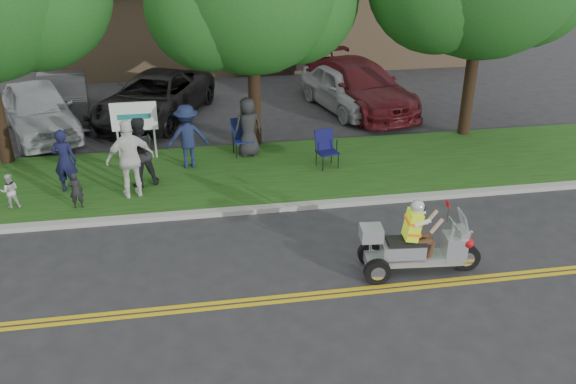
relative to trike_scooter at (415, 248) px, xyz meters
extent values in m
plane|color=#28282B|center=(-2.81, 0.02, -0.56)|extent=(120.00, 120.00, 0.00)
cube|color=gold|center=(-2.81, -0.56, -0.56)|extent=(60.00, 0.10, 0.01)
cube|color=gold|center=(-2.81, -0.40, -0.56)|extent=(60.00, 0.10, 0.01)
cube|color=#A8A89E|center=(-2.81, 3.07, -0.50)|extent=(60.00, 0.25, 0.12)
cube|color=#1B4412|center=(-2.81, 5.22, -0.51)|extent=(60.00, 4.00, 0.10)
cube|color=#9E7F5B|center=(-0.81, 19.02, 1.44)|extent=(18.00, 8.00, 4.00)
cylinder|color=#332114|center=(-2.31, 7.22, 1.54)|extent=(0.36, 0.36, 4.20)
sphere|color=#1A4E16|center=(-3.51, 7.02, 3.56)|extent=(3.36, 3.36, 3.36)
cylinder|color=#332114|center=(4.19, 7.02, 1.82)|extent=(0.36, 0.36, 4.76)
cylinder|color=silver|center=(-6.21, 6.62, -0.01)|extent=(0.06, 0.06, 1.10)
cylinder|color=silver|center=(-5.21, 6.62, -0.01)|extent=(0.06, 0.06, 1.10)
cube|color=white|center=(-5.71, 6.62, 0.79)|extent=(1.25, 0.06, 0.80)
cylinder|color=black|center=(1.07, -0.09, -0.28)|extent=(0.57, 0.18, 0.56)
cylinder|color=black|center=(-0.83, -0.26, -0.30)|extent=(0.53, 0.19, 0.52)
cylinder|color=black|center=(-0.77, 0.41, -0.30)|extent=(0.53, 0.19, 0.52)
cube|color=#B9BBC3|center=(0.04, 0.00, -0.25)|extent=(1.81, 0.59, 0.17)
cube|color=#B9BBC3|center=(-0.24, 0.02, -0.05)|extent=(0.88, 0.50, 0.33)
cube|color=black|center=(-0.19, 0.02, 0.15)|extent=(0.78, 0.46, 0.09)
cube|color=#B9BBC3|center=(0.79, -0.07, 0.00)|extent=(0.46, 0.48, 0.51)
cube|color=silver|center=(0.92, -0.08, 0.54)|extent=(0.22, 0.44, 0.46)
cube|color=#B9BBC3|center=(-0.89, 0.08, 0.37)|extent=(0.45, 0.43, 0.28)
sphere|color=#B20C0F|center=(0.99, -0.22, 0.17)|extent=(0.21, 0.21, 0.21)
cube|color=#B9E117|center=(-0.09, 0.01, 0.52)|extent=(0.35, 0.40, 0.61)
sphere|color=silver|center=(-0.03, 0.00, 0.91)|extent=(0.27, 0.27, 0.27)
cylinder|color=black|center=(-2.97, 6.16, -0.24)|extent=(0.03, 0.03, 0.43)
cylinder|color=black|center=(-2.50, 6.22, -0.24)|extent=(0.03, 0.03, 0.43)
cylinder|color=black|center=(-3.03, 6.59, -0.24)|extent=(0.03, 0.03, 0.43)
cylinder|color=black|center=(-2.56, 6.65, -0.24)|extent=(0.03, 0.03, 0.43)
cube|color=#11184F|center=(-2.77, 6.41, -0.02)|extent=(0.60, 0.56, 0.04)
cube|color=#11184F|center=(-2.80, 6.64, 0.28)|extent=(0.56, 0.23, 0.58)
cylinder|color=black|center=(-0.77, 4.90, -0.25)|extent=(0.03, 0.03, 0.42)
cylinder|color=black|center=(-0.32, 5.00, -0.25)|extent=(0.03, 0.03, 0.42)
cylinder|color=black|center=(-0.86, 5.31, -0.25)|extent=(0.03, 0.03, 0.42)
cylinder|color=black|center=(-0.41, 5.41, -0.25)|extent=(0.03, 0.03, 0.42)
cube|color=#0E0F42|center=(-0.59, 5.16, -0.03)|extent=(0.62, 0.59, 0.04)
cube|color=#0E0F42|center=(-0.64, 5.38, 0.26)|extent=(0.55, 0.27, 0.57)
imported|color=#131536|center=(-7.31, 4.78, 0.36)|extent=(0.66, 0.50, 1.63)
imported|color=black|center=(-5.52, 4.85, 0.44)|extent=(1.04, 0.92, 1.80)
imported|color=white|center=(-5.68, 4.22, 0.53)|extent=(1.24, 0.78, 1.97)
imported|color=#182143|center=(-4.31, 5.83, 0.42)|extent=(1.22, 0.82, 1.75)
imported|color=black|center=(-2.61, 6.40, 0.38)|extent=(0.93, 0.73, 1.67)
imported|color=black|center=(-6.97, 3.80, -0.01)|extent=(0.35, 0.25, 0.90)
imported|color=beige|center=(-8.51, 4.07, -0.03)|extent=(0.47, 0.40, 0.86)
imported|color=#B5B8BD|center=(-8.82, 9.44, 0.23)|extent=(3.35, 5.02, 1.59)
imported|color=#29292B|center=(-8.31, 10.82, 0.16)|extent=(2.14, 4.56, 1.44)
imported|color=black|center=(-5.31, 10.25, 0.19)|extent=(4.44, 5.94, 1.50)
imported|color=#521318|center=(1.69, 10.27, 0.24)|extent=(3.64, 5.96, 1.62)
imported|color=#A3A5AA|center=(1.19, 10.27, 0.19)|extent=(2.79, 4.70, 1.50)
camera|label=1|loc=(-4.16, -9.72, 6.27)|focal=38.00mm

